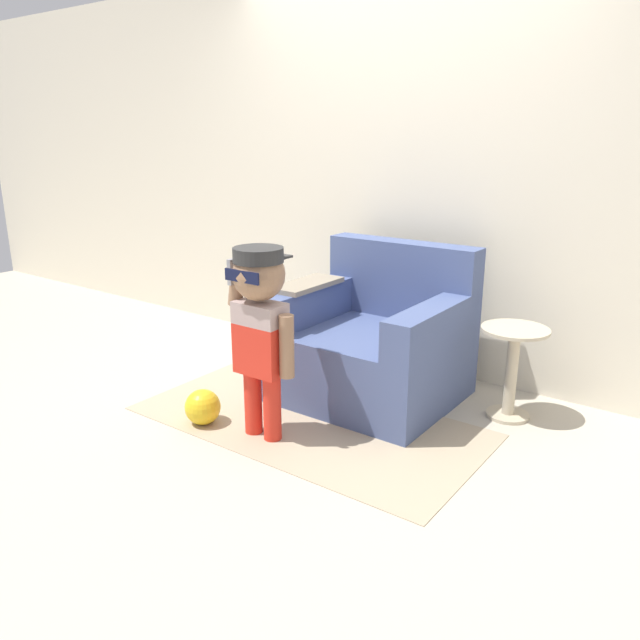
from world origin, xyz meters
The scene contains 7 objects.
ground_plane centered at (0.00, 0.00, 0.00)m, with size 10.00×10.00×0.00m, color #BCB29E.
wall_back centered at (0.00, 0.73, 1.30)m, with size 10.00×0.05×2.60m.
armchair centered at (0.22, 0.12, 0.32)m, with size 1.00×0.90×0.90m.
person_child centered at (0.04, -0.69, 0.67)m, with size 0.41×0.31×1.01m.
side_table centered at (1.00, 0.30, 0.31)m, with size 0.37×0.37×0.52m.
rug centered at (0.13, -0.42, 0.00)m, with size 1.92×0.98×0.01m.
toy_ball centered at (-0.32, -0.77, 0.10)m, with size 0.20×0.20×0.20m.
Camera 1 is at (2.03, -2.92, 1.54)m, focal length 35.00 mm.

